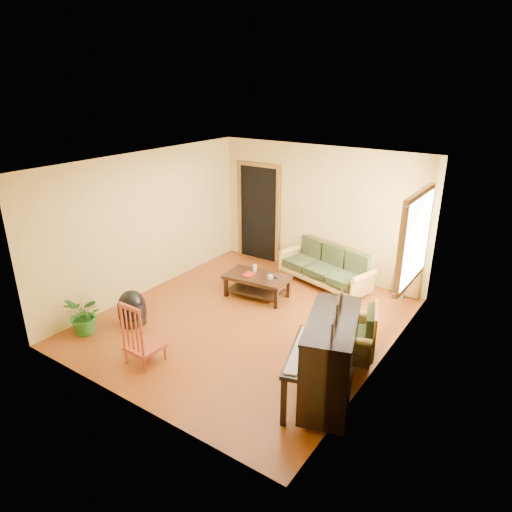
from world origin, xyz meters
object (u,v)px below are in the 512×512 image
Objects in this scene: potted_plant at (84,315)px; piano at (330,361)px; coffee_table at (257,286)px; armchair at (350,331)px; footstool at (132,311)px; sofa at (325,265)px; ceramic_crock at (398,290)px; red_chair at (144,332)px.

piano is at bearing 9.95° from potted_plant.
potted_plant is (-3.86, -0.68, -0.26)m from piano.
potted_plant is (-1.48, -2.61, 0.12)m from coffee_table.
footstool is (-3.31, -1.11, -0.20)m from armchair.
piano is 3.93m from potted_plant.
coffee_table is at bearing -108.50° from sofa.
piano is 3.53m from footstool.
footstool is 1.65× the size of ceramic_crock.
armchair is 1.10m from piano.
sofa reaches higher than coffee_table.
red_chair is (-0.14, -2.61, 0.27)m from coffee_table.
red_chair reaches higher than footstool.
ceramic_crock is at bearing 46.22° from footstool.
sofa is 4.41m from potted_plant.
coffee_table is 3.00m from potted_plant.
red_chair reaches higher than armchair.
potted_plant reaches higher than ceramic_crock.
potted_plant reaches higher than coffee_table.
piano is at bearing -39.09° from coffee_table.
piano reaches higher than coffee_table.
red_chair is (-0.92, -3.78, 0.07)m from sofa.
ceramic_crock is (3.28, 3.43, -0.08)m from footstool.
coffee_table is 1.41× the size of armchair.
sofa is at bearing 104.38° from armchair.
piano is (2.38, -1.93, 0.37)m from coffee_table.
potted_plant is at bearing -174.68° from armchair.
armchair is at bearing 38.15° from red_chair.
footstool is (-1.13, -1.97, 0.00)m from coffee_table.
sofa is 3.89m from red_chair.
footstool is 0.74m from potted_plant.
red_chair reaches higher than coffee_table.
coffee_table is 1.78× the size of potted_plant.
footstool is at bearing 178.30° from armchair.
piano is 1.38× the size of red_chair.
armchair is 1.26× the size of potted_plant.
piano is at bearing 16.19° from red_chair.
footstool is at bearing 61.29° from potted_plant.
coffee_table is at bearing 60.09° from footstool.
piano reaches higher than footstool.
piano is (0.20, -1.07, 0.17)m from armchair.
coffee_table is at bearing 123.08° from piano.
armchair reaches higher than footstool.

